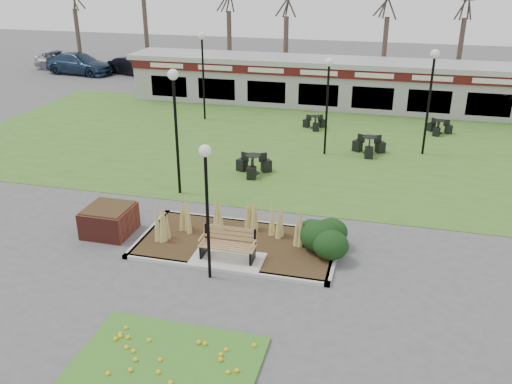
% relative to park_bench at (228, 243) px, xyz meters
% --- Properties ---
extents(ground, '(100.00, 100.00, 0.00)m').
position_rel_park_bench_xyz_m(ground, '(0.00, -0.25, -0.59)').
color(ground, '#515154').
rests_on(ground, ground).
extents(lawn, '(34.00, 16.00, 0.02)m').
position_rel_park_bench_xyz_m(lawn, '(0.00, 11.75, -0.58)').
color(lawn, '#3F6A21').
rests_on(lawn, ground).
extents(flower_bed, '(4.20, 3.00, 0.16)m').
position_rel_park_bench_xyz_m(flower_bed, '(0.00, -4.85, -0.52)').
color(flower_bed, '#2C6E1F').
rests_on(flower_bed, ground).
extents(planting_bed, '(6.75, 3.40, 1.27)m').
position_rel_park_bench_xyz_m(planting_bed, '(1.27, 1.10, -0.22)').
color(planting_bed, '#382116').
rests_on(planting_bed, ground).
extents(park_bench, '(1.70, 0.66, 0.93)m').
position_rel_park_bench_xyz_m(park_bench, '(0.00, 0.00, 0.00)').
color(park_bench, '#956443').
rests_on(park_bench, ground).
extents(brick_planter, '(1.50, 1.50, 0.95)m').
position_rel_park_bench_xyz_m(brick_planter, '(-4.40, 0.75, -0.11)').
color(brick_planter, maroon).
rests_on(brick_planter, ground).
extents(food_pavilion, '(24.60, 3.40, 2.90)m').
position_rel_park_bench_xyz_m(food_pavilion, '(0.00, 19.71, 0.89)').
color(food_pavilion, '#9B9B9E').
rests_on(food_pavilion, ground).
extents(lamp_post_near_left, '(0.33, 0.33, 4.04)m').
position_rel_park_bench_xyz_m(lamp_post_near_left, '(-0.25, -1.05, 2.35)').
color(lamp_post_near_left, black).
rests_on(lamp_post_near_left, ground).
extents(lamp_post_mid_left, '(0.40, 0.40, 4.86)m').
position_rel_park_bench_xyz_m(lamp_post_mid_left, '(-3.39, 4.48, 2.95)').
color(lamp_post_mid_left, black).
rests_on(lamp_post_mid_left, ground).
extents(lamp_post_mid_right, '(0.37, 0.37, 4.49)m').
position_rel_park_bench_xyz_m(lamp_post_mid_right, '(1.49, 10.53, 2.68)').
color(lamp_post_mid_right, black).
rests_on(lamp_post_mid_right, ground).
extents(lamp_post_far_right, '(0.40, 0.40, 4.86)m').
position_rel_park_bench_xyz_m(lamp_post_far_right, '(5.98, 11.68, 2.95)').
color(lamp_post_far_right, black).
rests_on(lamp_post_far_right, ground).
extents(lamp_post_far_left, '(0.40, 0.40, 4.86)m').
position_rel_park_bench_xyz_m(lamp_post_far_left, '(-6.01, 14.87, 2.95)').
color(lamp_post_far_left, black).
rests_on(lamp_post_far_left, ground).
extents(bistro_set_a, '(1.24, 1.24, 0.68)m').
position_rel_park_bench_xyz_m(bistro_set_a, '(0.40, 14.59, -0.34)').
color(bistro_set_a, black).
rests_on(bistro_set_a, ground).
extents(bistro_set_b, '(1.57, 1.46, 0.84)m').
position_rel_park_bench_xyz_m(bistro_set_b, '(-1.12, 7.23, -0.29)').
color(bistro_set_b, black).
rests_on(bistro_set_b, ground).
extents(bistro_set_c, '(1.30, 1.30, 0.71)m').
position_rel_park_bench_xyz_m(bistro_set_c, '(6.87, 15.30, -0.33)').
color(bistro_set_c, black).
rests_on(bistro_set_c, ground).
extents(bistro_set_d, '(1.58, 1.42, 0.84)m').
position_rel_park_bench_xyz_m(bistro_set_d, '(3.50, 11.07, -0.29)').
color(bistro_set_d, black).
rests_on(bistro_set_d, ground).
extents(car_silver, '(5.03, 2.54, 1.64)m').
position_rel_park_bench_xyz_m(car_silver, '(-22.57, 26.75, 0.23)').
color(car_silver, '#B2B2B7').
rests_on(car_silver, ground).
extents(car_black, '(4.47, 2.81, 1.39)m').
position_rel_park_bench_xyz_m(car_black, '(-15.91, 25.85, 0.11)').
color(car_black, black).
rests_on(car_black, ground).
extents(car_blue, '(5.89, 3.00, 1.64)m').
position_rel_park_bench_xyz_m(car_blue, '(-20.15, 25.07, 0.23)').
color(car_blue, navy).
rests_on(car_blue, ground).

